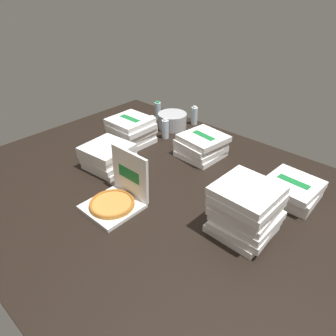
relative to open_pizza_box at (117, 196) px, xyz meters
name	(u,v)px	position (x,y,z in m)	size (l,w,h in m)	color
ground_plane	(162,192)	(0.12, 0.33, -0.09)	(3.20, 2.40, 0.02)	black
open_pizza_box	(117,196)	(0.00, 0.00, 0.00)	(0.34, 0.36, 0.37)	white
pizza_stack_center_far	(292,190)	(0.85, 0.88, 0.00)	(0.36, 0.37, 0.15)	white
pizza_stack_right_far	(201,146)	(0.00, 0.94, 0.02)	(0.40, 0.40, 0.20)	white
pizza_stack_right_mid	(131,131)	(-0.63, 0.70, 0.05)	(0.37, 0.36, 0.24)	white
pizza_stack_left_near	(109,156)	(-0.45, 0.28, 0.02)	(0.39, 0.38, 0.19)	white
pizza_stack_center_near	(246,210)	(0.77, 0.36, 0.09)	(0.38, 0.37, 0.34)	white
ice_bucket	(172,121)	(-0.58, 1.21, 0.00)	(0.30, 0.30, 0.15)	#B7BABF
water_bottle_0	(158,111)	(-0.85, 1.28, 0.02)	(0.07, 0.07, 0.20)	silver
water_bottle_1	(194,116)	(-0.46, 1.43, 0.02)	(0.07, 0.07, 0.20)	silver
water_bottle_2	(165,129)	(-0.46, 0.98, 0.02)	(0.07, 0.07, 0.20)	silver
water_bottle_3	(152,126)	(-0.61, 0.95, 0.02)	(0.07, 0.07, 0.20)	white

